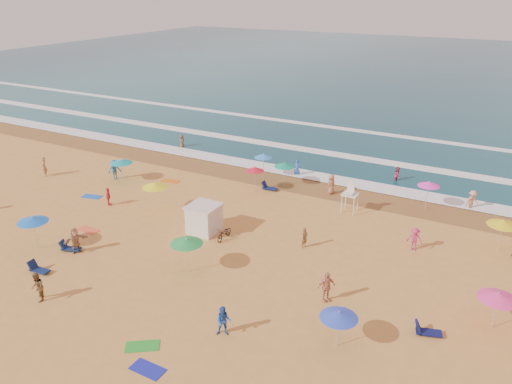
% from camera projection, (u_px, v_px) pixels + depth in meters
% --- Properties ---
extents(ground, '(220.00, 220.00, 0.00)m').
position_uv_depth(ground, '(238.00, 246.00, 34.68)').
color(ground, gold).
rests_on(ground, ground).
extents(ocean, '(220.00, 140.00, 0.18)m').
position_uv_depth(ocean, '(443.00, 71.00, 102.81)').
color(ocean, '#0C4756').
rests_on(ocean, ground).
extents(wet_sand, '(220.00, 220.00, 0.00)m').
position_uv_depth(wet_sand, '(308.00, 186.00, 44.82)').
color(wet_sand, olive).
rests_on(wet_sand, ground).
extents(surf_foam, '(200.00, 18.70, 0.05)m').
position_uv_depth(surf_foam, '(341.00, 157.00, 51.93)').
color(surf_foam, white).
rests_on(surf_foam, ground).
extents(cabana, '(2.00, 2.00, 2.00)m').
position_uv_depth(cabana, '(204.00, 219.00, 36.31)').
color(cabana, silver).
rests_on(cabana, ground).
extents(cabana_roof, '(2.20, 2.20, 0.12)m').
position_uv_depth(cabana_roof, '(204.00, 206.00, 35.90)').
color(cabana_roof, silver).
rests_on(cabana_roof, cabana).
extents(bicycle, '(0.63, 1.75, 0.92)m').
position_uv_depth(bicycle, '(224.00, 233.00, 35.44)').
color(bicycle, black).
rests_on(bicycle, ground).
extents(lifeguard_stand, '(1.20, 1.20, 2.10)m').
position_uv_depth(lifeguard_stand, '(350.00, 200.00, 39.43)').
color(lifeguard_stand, white).
rests_on(lifeguard_stand, ground).
extents(beach_umbrellas, '(41.60, 29.16, 0.78)m').
position_uv_depth(beach_umbrellas, '(281.00, 223.00, 33.20)').
color(beach_umbrellas, blue).
rests_on(beach_umbrellas, ground).
extents(loungers, '(41.66, 23.84, 0.34)m').
position_uv_depth(loungers, '(250.00, 284.00, 29.98)').
color(loungers, '#101653').
rests_on(loungers, ground).
extents(towels, '(41.24, 22.29, 0.03)m').
position_uv_depth(towels, '(225.00, 265.00, 32.30)').
color(towels, orange).
rests_on(towels, ground).
extents(beachgoers, '(41.04, 29.55, 2.13)m').
position_uv_depth(beachgoers, '(251.00, 210.00, 38.15)').
color(beachgoers, brown).
rests_on(beachgoers, ground).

